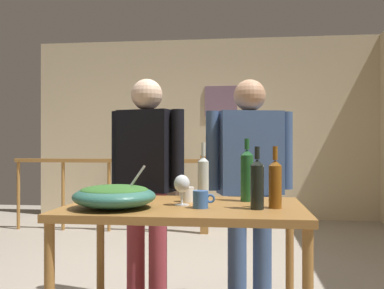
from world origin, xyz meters
name	(u,v)px	position (x,y,z in m)	size (l,w,h in m)	color
ground_plane	(169,285)	(0.00, 0.00, 0.00)	(8.53, 8.53, 0.00)	#9E9384
back_wall	(205,129)	(0.00, 3.28, 1.40)	(5.35, 0.10, 2.79)	beige
framed_picture	(221,101)	(0.26, 3.22, 1.82)	(0.50, 0.03, 0.47)	slate
stair_railing	(143,184)	(-0.71, 2.06, 0.63)	(2.62, 0.10, 1.01)	#9E6B33
tv_console	(148,205)	(-0.83, 2.93, 0.23)	(0.90, 0.40, 0.46)	#38281E
flat_screen_tv	(148,174)	(-0.83, 2.90, 0.71)	(0.56, 0.12, 0.43)	black
serving_table	(185,220)	(0.28, -1.14, 0.73)	(1.29, 0.83, 0.81)	#9E6B33
salad_bowl	(114,195)	(-0.07, -1.31, 0.88)	(0.43, 0.43, 0.22)	#337060
wine_glass	(182,185)	(0.27, -1.16, 0.93)	(0.09, 0.09, 0.17)	silver
wine_bottle_dark	(257,183)	(0.67, -1.26, 0.95)	(0.07, 0.07, 0.32)	black
wine_bottle_amber	(275,183)	(0.76, -1.21, 0.95)	(0.07, 0.07, 0.32)	brown
wine_bottle_clear	(203,176)	(0.35, -0.85, 0.95)	(0.07, 0.07, 0.34)	silver
wine_bottle_green	(247,174)	(0.62, -0.95, 0.97)	(0.07, 0.07, 0.37)	#1E5628
mug_blue	(201,199)	(0.38, -1.25, 0.86)	(0.12, 0.08, 0.09)	#3866B2
mug_white	(188,194)	(0.28, -1.02, 0.86)	(0.11, 0.08, 0.09)	white
person_standing_left	(147,172)	(-0.08, -0.47, 0.95)	(0.55, 0.31, 1.61)	#9E3842
person_standing_right	(250,173)	(0.64, -0.47, 0.95)	(0.60, 0.32, 1.60)	#3D5684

